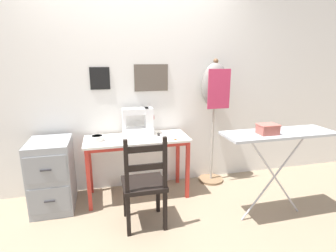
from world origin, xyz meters
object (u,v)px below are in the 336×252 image
Objects in this scene: scissors at (177,139)px; storage_box at (268,129)px; filing_cabinet at (52,175)px; wooden_chair at (144,184)px; sewing_machine at (140,122)px; ironing_board at (279,137)px; fabric_bowl at (97,138)px; thread_spool_near_machine at (159,134)px; dress_form at (215,93)px.

storage_box is at bearing -43.13° from scissors.
wooden_chair is at bearing -31.74° from filing_cabinet.
sewing_machine is 2.66× the size of scissors.
scissors is (0.37, -0.28, -0.15)m from sewing_machine.
ironing_board reaches higher than scissors.
fabric_bowl is 0.79× the size of storage_box.
thread_spool_near_machine is at bearing -31.49° from sewing_machine.
filing_cabinet is 4.09× the size of storage_box.
thread_spool_near_machine is 1.19m from storage_box.
scissors is at bearing 143.84° from ironing_board.
fabric_bowl is at bearing -173.85° from dress_form.
scissors is 3.32× the size of thread_spool_near_machine.
dress_form reaches higher than wooden_chair.
sewing_machine is 1.50m from ironing_board.
wooden_chair reaches higher than scissors.
filing_cabinet is (-0.90, 0.56, -0.05)m from wooden_chair.
ironing_board reaches higher than thread_spool_near_machine.
ironing_board is at bearing -18.42° from filing_cabinet.
fabric_bowl is 1.49m from dress_form.
filing_cabinet is (-0.49, -0.02, -0.36)m from fabric_bowl.
filing_cabinet is at bearing 159.53° from storage_box.
ironing_board is at bearing -7.56° from wooden_chair.
scissors is 0.23m from thread_spool_near_machine.
filing_cabinet is (-0.97, -0.17, -0.48)m from sewing_machine.
storage_box is (1.54, -0.78, 0.20)m from fabric_bowl.
storage_box is at bearing -82.45° from dress_form.
sewing_machine reaches higher than wooden_chair.
ironing_board is (1.69, -0.75, 0.10)m from fabric_bowl.
ironing_board is (1.01, -0.77, 0.11)m from thread_spool_near_machine.
fabric_bowl is 0.87m from scissors.
fabric_bowl is 0.09× the size of dress_form.
scissors is at bearing 136.87° from storage_box.
sewing_machine is 1.99× the size of storage_box.
fabric_bowl reaches higher than filing_cabinet.
thread_spool_near_machine is (0.20, -0.12, -0.13)m from sewing_machine.
storage_box reaches higher than ironing_board.
dress_form reaches higher than storage_box.
sewing_machine is 0.26m from thread_spool_near_machine.
ironing_board is at bearing -73.03° from dress_form.
wooden_chair is at bearing -54.55° from fabric_bowl.
filing_cabinet is 2.24m from storage_box.
fabric_bowl is 1.74m from storage_box.
dress_form is (0.56, 0.29, 0.45)m from scissors.
wooden_chair is 0.84× the size of ironing_board.
filing_cabinet is at bearing -174.70° from dress_form.
wooden_chair is 1.36m from ironing_board.
dress_form is (1.91, 0.18, 0.79)m from filing_cabinet.
wooden_chair is at bearing -134.80° from scissors.
filing_cabinet is 0.48× the size of dress_form.
thread_spool_near_machine is at bearing 142.68° from ironing_board.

